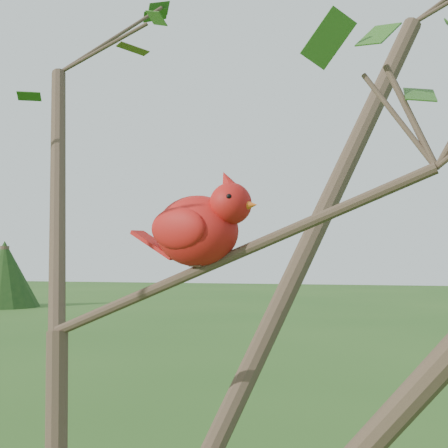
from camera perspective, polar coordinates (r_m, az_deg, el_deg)
name	(u,v)px	position (r m, az deg, el deg)	size (l,w,h in m)	color
crabapple_tree	(67,225)	(1.03, -12.95, -0.07)	(2.35, 2.05, 2.95)	#3B2A1F
cardinal	(201,227)	(1.06, -1.93, -0.26)	(0.23, 0.15, 0.16)	red
distant_trees	(348,267)	(25.36, 10.25, -3.57)	(38.40, 15.74, 3.19)	#3B2A1F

